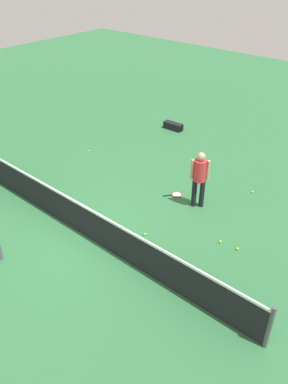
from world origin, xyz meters
TOP-DOWN VIEW (x-y plane):
  - ground_plane at (0.00, 0.00)m, footprint 40.00×40.00m
  - court_net at (0.00, 0.00)m, footprint 10.09×0.09m
  - player_near_side at (-1.43, -3.01)m, footprint 0.48×0.47m
  - tennis_racket_near_player at (-0.64, -3.06)m, footprint 0.49×0.57m
  - tennis_ball_near_player at (-2.80, -2.03)m, footprint 0.07×0.07m
  - tennis_ball_by_net at (-2.31, -4.65)m, footprint 0.07×0.07m
  - tennis_ball_midcourt at (3.43, -3.28)m, footprint 0.07×0.07m
  - tennis_ball_baseline at (-3.26, -2.07)m, footprint 0.07×0.07m
  - tennis_ball_stray_left at (-1.17, -1.01)m, footprint 0.07×0.07m
  - equipment_bag at (2.31, -6.85)m, footprint 0.81×0.31m

SIDE VIEW (x-z plane):
  - ground_plane at x=0.00m, z-range 0.00..0.00m
  - tennis_racket_near_player at x=-0.64m, z-range 0.00..0.03m
  - tennis_ball_near_player at x=-2.80m, z-range 0.00..0.07m
  - tennis_ball_by_net at x=-2.31m, z-range 0.00..0.07m
  - tennis_ball_midcourt at x=3.43m, z-range 0.00..0.07m
  - tennis_ball_baseline at x=-3.26m, z-range 0.00..0.07m
  - tennis_ball_stray_left at x=-1.17m, z-range 0.00..0.07m
  - equipment_bag at x=2.31m, z-range 0.00..0.28m
  - court_net at x=0.00m, z-range -0.03..1.04m
  - player_near_side at x=-1.43m, z-range 0.16..1.86m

